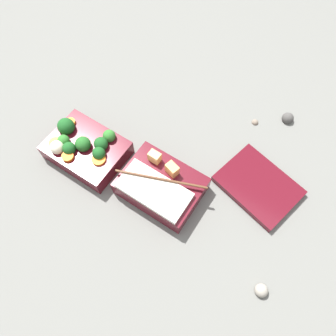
# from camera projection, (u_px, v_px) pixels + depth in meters

# --- Properties ---
(ground_plane) EXTENTS (3.00, 3.00, 0.00)m
(ground_plane) POSITION_uv_depth(u_px,v_px,m) (125.00, 167.00, 0.83)
(ground_plane) COLOR slate
(bento_tray_vegetable) EXTENTS (0.19, 0.14, 0.08)m
(bento_tray_vegetable) POSITION_uv_depth(u_px,v_px,m) (85.00, 148.00, 0.82)
(bento_tray_vegetable) COLOR #510F19
(bento_tray_vegetable) RESTS_ON ground_plane
(bento_tray_rice) EXTENTS (0.21, 0.14, 0.08)m
(bento_tray_rice) POSITION_uv_depth(u_px,v_px,m) (161.00, 185.00, 0.78)
(bento_tray_rice) COLOR #510F19
(bento_tray_rice) RESTS_ON ground_plane
(bento_lid) EXTENTS (0.21, 0.18, 0.02)m
(bento_lid) POSITION_uv_depth(u_px,v_px,m) (258.00, 186.00, 0.80)
(bento_lid) COLOR #510F19
(bento_lid) RESTS_ON ground_plane
(pebble_0) EXTENTS (0.02, 0.02, 0.02)m
(pebble_0) POSITION_uv_depth(u_px,v_px,m) (255.00, 122.00, 0.89)
(pebble_0) COLOR #7A6B5B
(pebble_0) RESTS_ON ground_plane
(pebble_1) EXTENTS (0.03, 0.03, 0.03)m
(pebble_1) POSITION_uv_depth(u_px,v_px,m) (288.00, 118.00, 0.89)
(pebble_1) COLOR #474442
(pebble_1) RESTS_ON ground_plane
(pebble_2) EXTENTS (0.03, 0.03, 0.03)m
(pebble_2) POSITION_uv_depth(u_px,v_px,m) (261.00, 290.00, 0.69)
(pebble_2) COLOR gray
(pebble_2) RESTS_ON ground_plane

